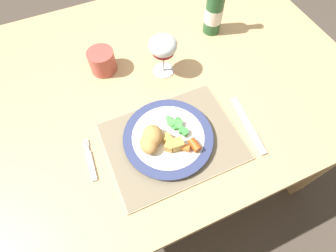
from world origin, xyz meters
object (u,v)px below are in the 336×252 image
(dinner_plate, at_px, (168,138))
(table_knife, at_px, (251,130))
(dining_table, at_px, (153,95))
(bottle, at_px, (214,9))
(fork, at_px, (91,163))
(wine_glass, at_px, (163,47))
(drinking_cup, at_px, (102,61))

(dinner_plate, relative_size, table_knife, 1.25)
(dining_table, relative_size, bottle, 5.40)
(dinner_plate, bearing_deg, fork, 174.21)
(wine_glass, bearing_deg, dinner_plate, -110.54)
(bottle, bearing_deg, dining_table, -156.18)
(dining_table, relative_size, dinner_plate, 5.34)
(fork, height_order, drinking_cup, drinking_cup)
(bottle, bearing_deg, wine_glass, -155.24)
(table_knife, bearing_deg, dinner_plate, 163.96)
(dining_table, xyz_separation_m, dinner_plate, (-0.04, -0.22, 0.10))
(dinner_plate, height_order, drinking_cup, drinking_cup)
(dining_table, distance_m, fork, 0.34)
(wine_glass, bearing_deg, bottle, 24.76)
(fork, relative_size, wine_glass, 0.92)
(dinner_plate, bearing_deg, drinking_cup, 104.61)
(drinking_cup, bearing_deg, wine_glass, -25.96)
(dining_table, distance_m, dinner_plate, 0.25)
(dining_table, bearing_deg, bottle, 23.82)
(fork, bearing_deg, dinner_plate, -5.79)
(dining_table, bearing_deg, dinner_plate, -100.54)
(dinner_plate, distance_m, drinking_cup, 0.34)
(wine_glass, bearing_deg, fork, -144.40)
(fork, height_order, bottle, bottle)
(bottle, height_order, drinking_cup, bottle)
(table_knife, distance_m, drinking_cup, 0.50)
(dinner_plate, xyz_separation_m, table_knife, (0.23, -0.07, -0.01))
(table_knife, bearing_deg, wine_glass, 114.30)
(dinner_plate, distance_m, bottle, 0.48)
(bottle, bearing_deg, dinner_plate, -132.98)
(table_knife, xyz_separation_m, bottle, (0.10, 0.42, 0.09))
(dinner_plate, xyz_separation_m, bottle, (0.33, 0.35, 0.07))
(wine_glass, xyz_separation_m, bottle, (0.24, 0.11, -0.01))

